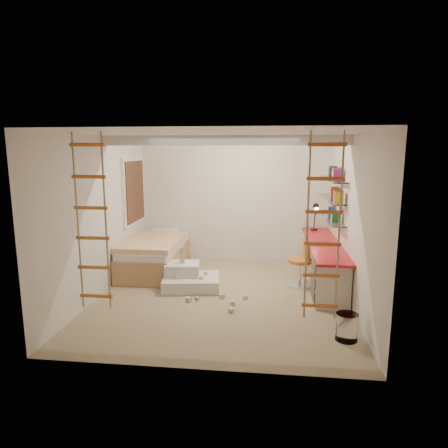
# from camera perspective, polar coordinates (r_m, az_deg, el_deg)

# --- Properties ---
(floor) EXTENTS (4.50, 4.50, 0.00)m
(floor) POSITION_cam_1_polar(r_m,az_deg,el_deg) (6.69, -0.30, -10.21)
(floor) COLOR tan
(floor) RESTS_ON ground
(ceiling_beam) EXTENTS (4.00, 0.18, 0.16)m
(ceiling_beam) POSITION_cam_1_polar(r_m,az_deg,el_deg) (6.55, 0.00, 11.87)
(ceiling_beam) COLOR white
(ceiling_beam) RESTS_ON ceiling
(window_frame) EXTENTS (0.06, 1.15, 1.35)m
(window_frame) POSITION_cam_1_polar(r_m,az_deg,el_deg) (8.21, -12.85, 4.57)
(window_frame) COLOR white
(window_frame) RESTS_ON wall_left
(window_blind) EXTENTS (0.02, 1.00, 1.20)m
(window_blind) POSITION_cam_1_polar(r_m,az_deg,el_deg) (8.20, -12.58, 4.58)
(window_blind) COLOR #4C2D1E
(window_blind) RESTS_ON window_frame
(rope_ladder_left) EXTENTS (0.41, 0.04, 2.13)m
(rope_ladder_left) POSITION_cam_1_polar(r_m,az_deg,el_deg) (5.00, -18.37, 0.13)
(rope_ladder_left) COLOR #C67321
(rope_ladder_left) RESTS_ON ceiling
(rope_ladder_right) EXTENTS (0.41, 0.04, 2.13)m
(rope_ladder_right) POSITION_cam_1_polar(r_m,az_deg,el_deg) (4.58, 14.00, -0.57)
(rope_ladder_right) COLOR #C04F20
(rope_ladder_right) RESTS_ON ceiling
(waste_bin) EXTENTS (0.28, 0.28, 0.35)m
(waste_bin) POSITION_cam_1_polar(r_m,az_deg,el_deg) (5.42, 17.13, -13.88)
(waste_bin) COLOR white
(waste_bin) RESTS_ON floor
(desk) EXTENTS (0.56, 2.80, 0.75)m
(desk) POSITION_cam_1_polar(r_m,az_deg,el_deg) (7.40, 13.90, -5.17)
(desk) COLOR red
(desk) RESTS_ON floor
(shelves) EXTENTS (0.25, 1.80, 0.71)m
(shelves) POSITION_cam_1_polar(r_m,az_deg,el_deg) (7.47, 15.18, 3.51)
(shelves) COLOR white
(shelves) RESTS_ON wall_right
(bed) EXTENTS (1.02, 2.00, 0.69)m
(bed) POSITION_cam_1_polar(r_m,az_deg,el_deg) (8.02, -9.82, -4.33)
(bed) COLOR #AD7F51
(bed) RESTS_ON floor
(task_lamp) EXTENTS (0.14, 0.36, 0.57)m
(task_lamp) POSITION_cam_1_polar(r_m,az_deg,el_deg) (8.17, 12.97, 1.62)
(task_lamp) COLOR black
(task_lamp) RESTS_ON desk
(swivel_chair) EXTENTS (0.56, 0.56, 0.79)m
(swivel_chair) POSITION_cam_1_polar(r_m,az_deg,el_deg) (7.17, 10.91, -6.47)
(swivel_chair) COLOR #B96B23
(swivel_chair) RESTS_ON floor
(play_platform) EXTENTS (1.04, 0.86, 0.42)m
(play_platform) POSITION_cam_1_polar(r_m,az_deg,el_deg) (7.03, -5.05, -7.76)
(play_platform) COLOR silver
(play_platform) RESTS_ON floor
(toy_blocks) EXTENTS (1.28, 1.16, 0.69)m
(toy_blocks) POSITION_cam_1_polar(r_m,az_deg,el_deg) (6.61, -2.80, -8.48)
(toy_blocks) COLOR #CCB284
(toy_blocks) RESTS_ON floor
(books) EXTENTS (0.14, 0.70, 0.92)m
(books) POSITION_cam_1_polar(r_m,az_deg,el_deg) (7.46, 15.23, 4.55)
(books) COLOR #1E722D
(books) RESTS_ON shelves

